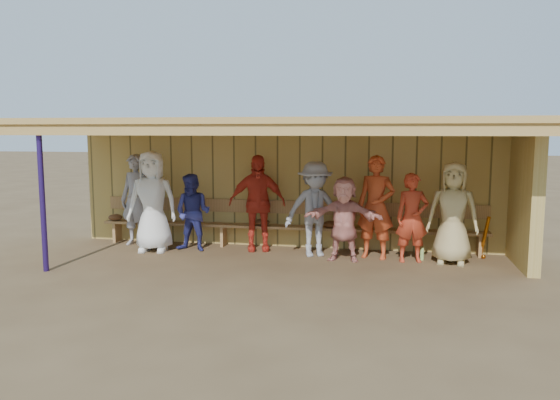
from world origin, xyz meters
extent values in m
plane|color=brown|center=(0.00, 0.00, 0.00)|extent=(90.00, 90.00, 0.00)
imported|color=#939098|center=(-3.03, 0.81, 0.92)|extent=(0.74, 0.55, 1.84)
imported|color=white|center=(-2.48, 0.36, 0.96)|extent=(1.01, 0.73, 1.93)
imported|color=navy|center=(-1.73, 0.53, 0.74)|extent=(0.78, 0.64, 1.48)
imported|color=red|center=(-0.54, 0.81, 0.92)|extent=(1.16, 0.72, 1.85)
imported|color=#929399|center=(0.62, 0.54, 0.87)|extent=(1.29, 1.01, 1.75)
imported|color=tan|center=(1.17, 0.28, 0.75)|extent=(1.42, 0.52, 1.51)
imported|color=#BF381E|center=(2.35, 0.40, 0.78)|extent=(0.63, 0.47, 1.57)
imported|color=tan|center=(3.03, 0.40, 0.89)|extent=(0.94, 0.68, 1.78)
imported|color=#BF431E|center=(1.72, 0.57, 0.93)|extent=(0.77, 0.59, 1.87)
cube|color=tan|center=(0.00, 1.35, 1.20)|extent=(8.60, 0.20, 2.40)
cube|color=tan|center=(4.20, 0.45, 1.20)|extent=(0.20, 1.62, 2.40)
cube|color=tan|center=(0.00, 0.00, 2.45)|extent=(8.80, 3.20, 0.10)
cube|color=tan|center=(0.00, -1.50, 2.32)|extent=(8.80, 0.10, 0.18)
cube|color=tan|center=(-3.80, 0.00, 2.31)|extent=(0.08, 3.00, 0.16)
cube|color=tan|center=(-2.85, 0.00, 2.31)|extent=(0.08, 3.00, 0.16)
cube|color=tan|center=(-1.90, 0.00, 2.31)|extent=(0.08, 3.00, 0.16)
cube|color=tan|center=(-0.95, 0.00, 2.31)|extent=(0.08, 3.00, 0.16)
cube|color=tan|center=(0.00, 0.00, 2.31)|extent=(0.08, 3.00, 0.16)
cube|color=tan|center=(0.95, 0.00, 2.31)|extent=(0.08, 3.00, 0.16)
cube|color=tan|center=(1.90, 0.00, 2.31)|extent=(0.08, 3.00, 0.16)
cube|color=tan|center=(2.85, 0.00, 2.31)|extent=(0.08, 3.00, 0.16)
cube|color=tan|center=(3.80, 0.00, 2.31)|extent=(0.08, 3.00, 0.16)
cylinder|color=navy|center=(-3.60, -1.40, 1.20)|extent=(0.09, 0.09, 2.40)
cube|color=#AD804A|center=(0.00, 1.06, 0.42)|extent=(7.60, 0.32, 0.05)
cube|color=#AD804A|center=(0.00, 1.22, 0.80)|extent=(7.60, 0.04, 0.26)
cube|color=#AD804A|center=(-3.60, 1.06, 0.20)|extent=(0.06, 0.29, 0.40)
cube|color=#AD804A|center=(-1.29, 1.06, 0.20)|extent=(0.06, 0.29, 0.40)
cube|color=#AD804A|center=(1.29, 1.06, 0.20)|extent=(0.06, 0.29, 0.40)
cube|color=#AD804A|center=(3.60, 1.06, 0.20)|extent=(0.06, 0.29, 0.40)
cylinder|color=orange|center=(3.65, 0.86, 0.40)|extent=(0.13, 0.41, 0.80)
sphere|color=orange|center=(3.65, 0.86, 0.04)|extent=(0.08, 0.08, 0.08)
ellipsoid|color=#593319|center=(-3.60, 1.01, 0.52)|extent=(0.30, 0.24, 0.14)
ellipsoid|color=#593319|center=(-0.48, 1.01, 0.52)|extent=(0.30, 0.24, 0.14)
ellipsoid|color=#593319|center=(0.87, 1.01, 0.52)|extent=(0.30, 0.24, 0.14)
cylinder|color=#7CD66B|center=(2.46, 1.11, 0.56)|extent=(0.07, 0.07, 0.22)
cylinder|color=gold|center=(1.15, 1.11, 0.56)|extent=(0.07, 0.07, 0.22)
cylinder|color=#9FCA65|center=(2.55, 0.56, 0.11)|extent=(0.07, 0.07, 0.22)
camera|label=1|loc=(1.85, -9.30, 2.30)|focal=35.00mm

